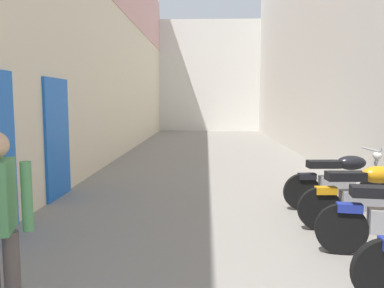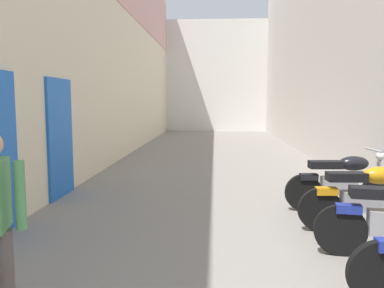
% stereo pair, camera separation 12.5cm
% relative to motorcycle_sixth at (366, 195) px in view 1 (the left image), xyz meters
% --- Properties ---
extents(ground_plane, '(40.20, 40.20, 0.00)m').
position_rel_motorcycle_sixth_xyz_m(ground_plane, '(-2.02, 4.01, -0.50)').
color(ground_plane, gray).
extents(building_left, '(0.45, 24.20, 8.42)m').
position_rel_motorcycle_sixth_xyz_m(building_left, '(-5.17, 5.96, 3.74)').
color(building_left, beige).
rests_on(building_left, ground).
extents(building_right, '(0.45, 24.20, 7.82)m').
position_rel_motorcycle_sixth_xyz_m(building_right, '(1.14, 6.01, 3.41)').
color(building_right, beige).
rests_on(building_right, ground).
extents(building_far_end, '(8.92, 2.00, 6.53)m').
position_rel_motorcycle_sixth_xyz_m(building_far_end, '(-2.02, 19.11, 2.76)').
color(building_far_end, silver).
rests_on(building_far_end, ground).
extents(motorcycle_sixth, '(1.85, 0.58, 1.04)m').
position_rel_motorcycle_sixth_xyz_m(motorcycle_sixth, '(0.00, 0.00, 0.00)').
color(motorcycle_sixth, black).
rests_on(motorcycle_sixth, ground).
extents(motorcycle_seventh, '(1.85, 0.58, 1.04)m').
position_rel_motorcycle_sixth_xyz_m(motorcycle_seventh, '(-0.00, 1.03, 0.00)').
color(motorcycle_seventh, black).
rests_on(motorcycle_seventh, ground).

